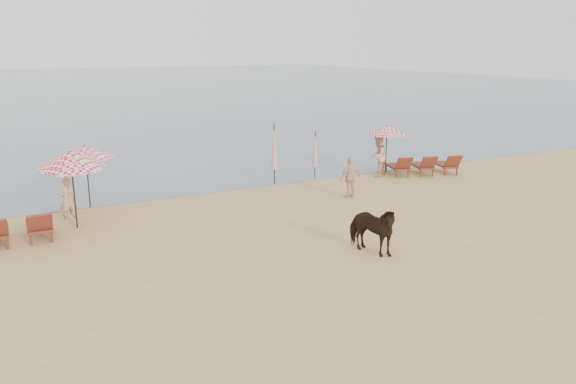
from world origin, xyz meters
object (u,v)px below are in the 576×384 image
(cow, at_px, (371,229))
(beachgoer_right_b, at_px, (350,177))
(umbrella_closed_left, at_px, (274,147))
(beachgoer_left, at_px, (68,200))
(beachgoer_right_a, at_px, (378,156))
(umbrella_open_left_b, at_px, (71,159))
(umbrella_open_left_a, at_px, (85,152))
(lounger_cluster_right, at_px, (423,165))
(umbrella_open_right, at_px, (387,130))
(umbrella_closed_right, at_px, (315,149))

(cow, height_order, beachgoer_right_b, beachgoer_right_b)
(umbrella_closed_left, relative_size, beachgoer_left, 1.63)
(beachgoer_right_b, bearing_deg, beachgoer_right_a, -145.25)
(umbrella_open_left_b, bearing_deg, umbrella_open_left_a, 94.23)
(lounger_cluster_right, relative_size, beachgoer_right_b, 2.14)
(umbrella_closed_left, distance_m, beachgoer_right_a, 4.91)
(umbrella_open_right, distance_m, cow, 10.56)
(umbrella_open_left_b, height_order, umbrella_closed_right, umbrella_open_left_b)
(beachgoer_left, bearing_deg, umbrella_open_left_b, 100.87)
(lounger_cluster_right, xyz_separation_m, umbrella_open_right, (-1.51, 0.86, 1.60))
(umbrella_closed_left, xyz_separation_m, beachgoer_right_a, (4.78, -0.91, -0.67))
(beachgoer_right_a, height_order, beachgoer_right_b, beachgoer_right_a)
(umbrella_open_right, distance_m, beachgoer_right_a, 1.27)
(umbrella_open_left_a, height_order, beachgoer_left, umbrella_open_left_a)
(umbrella_closed_right, bearing_deg, umbrella_open_left_a, -177.87)
(umbrella_closed_right, distance_m, cow, 9.60)
(umbrella_open_left_b, distance_m, umbrella_closed_left, 8.83)
(beachgoer_right_a, distance_m, beachgoer_right_b, 4.05)
(umbrella_open_left_b, distance_m, beachgoer_right_b, 10.20)
(umbrella_open_left_b, relative_size, umbrella_open_right, 1.15)
(umbrella_open_left_a, xyz_separation_m, umbrella_open_right, (13.03, -0.50, -0.03))
(umbrella_closed_left, xyz_separation_m, cow, (-1.28, -8.89, -0.87))
(beachgoer_right_b, bearing_deg, lounger_cluster_right, -164.86)
(umbrella_open_right, xyz_separation_m, umbrella_closed_right, (-3.27, 0.87, -0.77))
(umbrella_open_left_b, height_order, beachgoer_left, umbrella_open_left_b)
(lounger_cluster_right, bearing_deg, umbrella_open_right, 167.44)
(lounger_cluster_right, height_order, beachgoer_right_a, beachgoer_right_a)
(umbrella_closed_left, height_order, beachgoer_right_a, umbrella_closed_left)
(umbrella_closed_right, bearing_deg, lounger_cluster_right, -19.81)
(umbrella_open_left_a, distance_m, umbrella_closed_right, 9.79)
(beachgoer_left, bearing_deg, cow, 132.26)
(umbrella_open_left_a, distance_m, cow, 10.82)
(beachgoer_left, distance_m, beachgoer_right_b, 10.33)
(umbrella_closed_right, relative_size, beachgoer_left, 1.33)
(umbrella_open_left_a, xyz_separation_m, cow, (6.40, -8.62, -1.36))
(umbrella_open_right, xyz_separation_m, cow, (-6.62, -8.11, -1.33))
(umbrella_closed_right, relative_size, beachgoer_right_b, 1.31)
(lounger_cluster_right, bearing_deg, beachgoer_left, -161.95)
(umbrella_open_left_b, distance_m, umbrella_open_right, 13.89)
(cow, bearing_deg, beachgoer_left, 117.10)
(umbrella_open_right, xyz_separation_m, beachgoer_right_b, (-3.72, -2.67, -1.26))
(umbrella_open_left_b, xyz_separation_m, umbrella_closed_right, (10.50, 2.61, -0.99))
(umbrella_closed_left, height_order, beachgoer_left, umbrella_closed_left)
(umbrella_closed_right, relative_size, cow, 1.22)
(lounger_cluster_right, height_order, umbrella_closed_right, umbrella_closed_right)
(umbrella_open_left_b, bearing_deg, umbrella_closed_left, 39.28)
(umbrella_open_left_a, height_order, umbrella_closed_left, umbrella_closed_left)
(umbrella_open_left_b, bearing_deg, beachgoer_right_b, 17.35)
(lounger_cluster_right, bearing_deg, umbrella_open_left_a, -168.35)
(umbrella_open_left_b, bearing_deg, lounger_cluster_right, 25.95)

